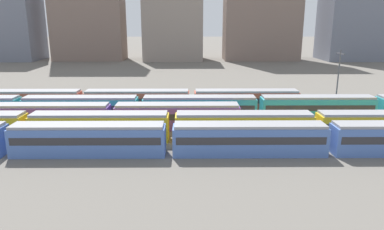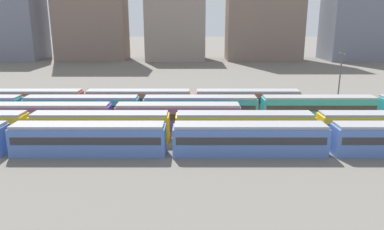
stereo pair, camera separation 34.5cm
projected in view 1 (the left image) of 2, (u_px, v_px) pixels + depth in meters
name	position (u px, v px, depth m)	size (l,w,h in m)	color
ground_plane	(8.00, 129.00, 52.46)	(600.00, 600.00, 0.00)	#666059
train_track_0	(169.00, 139.00, 42.13)	(74.70, 3.06, 3.75)	#4C70BC
train_track_1	(315.00, 126.00, 47.33)	(112.50, 3.06, 3.75)	yellow
train_track_2	(47.00, 116.00, 52.02)	(55.80, 3.06, 3.75)	#6B429E
train_track_3	(258.00, 107.00, 57.33)	(112.50, 3.06, 3.75)	teal
train_track_4	(138.00, 101.00, 62.18)	(55.80, 3.06, 3.75)	#BC4C38
catenary_pole_1	(338.00, 76.00, 64.37)	(0.24, 3.20, 10.29)	#4C4C51
distant_building_0	(1.00, 12.00, 138.44)	(27.48, 17.64, 36.47)	slate
distant_building_2	(173.00, 27.00, 140.42)	(22.66, 19.22, 25.69)	gray
distant_building_3	(262.00, 0.00, 138.13)	(28.99, 14.49, 45.87)	#7A665B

